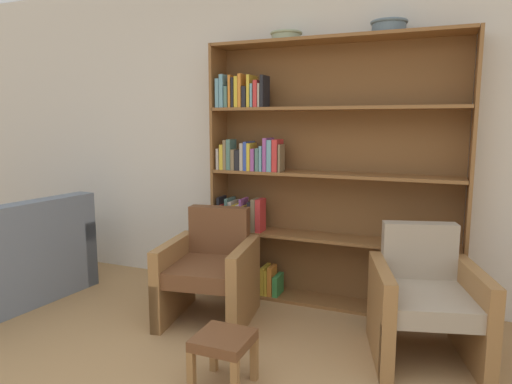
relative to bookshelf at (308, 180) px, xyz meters
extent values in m
cube|color=silver|center=(0.20, 0.17, 0.36)|extent=(12.00, 0.06, 2.75)
cube|color=brown|center=(-0.80, -0.02, 0.05)|extent=(0.03, 0.30, 2.12)
cube|color=brown|center=(1.20, -0.02, 0.05)|extent=(0.02, 0.30, 2.12)
cube|color=brown|center=(0.20, -0.02, 1.10)|extent=(1.98, 0.30, 0.03)
cube|color=brown|center=(0.20, -0.02, -1.00)|extent=(1.98, 0.30, 0.03)
cube|color=brown|center=(0.20, 0.12, 0.05)|extent=(1.98, 0.01, 2.12)
cube|color=orange|center=(-0.76, -0.06, -0.85)|extent=(0.02, 0.18, 0.27)
cube|color=#994C99|center=(-0.72, -0.07, -0.85)|extent=(0.03, 0.15, 0.28)
cube|color=red|center=(-0.69, -0.07, -0.87)|extent=(0.02, 0.16, 0.24)
cube|color=gold|center=(-0.66, -0.08, -0.90)|extent=(0.03, 0.15, 0.17)
cube|color=black|center=(-0.63, -0.06, -0.88)|extent=(0.03, 0.17, 0.21)
cube|color=#7F6B4C|center=(-0.59, -0.06, -0.85)|extent=(0.03, 0.18, 0.27)
cube|color=#388C47|center=(-0.56, -0.08, -0.88)|extent=(0.02, 0.14, 0.22)
cube|color=#994C99|center=(-0.54, -0.05, -0.87)|extent=(0.02, 0.20, 0.23)
cube|color=#4C756B|center=(-0.51, -0.06, -0.87)|extent=(0.02, 0.18, 0.24)
cube|color=#7F6B4C|center=(-0.49, -0.06, -0.86)|extent=(0.02, 0.17, 0.26)
cube|color=orange|center=(-0.44, -0.06, -0.90)|extent=(0.04, 0.19, 0.18)
cube|color=#4C756B|center=(-0.39, -0.06, -0.89)|extent=(0.04, 0.19, 0.20)
cube|color=gold|center=(-0.35, -0.06, -0.87)|extent=(0.04, 0.18, 0.24)
cube|color=gold|center=(-0.31, -0.06, -0.88)|extent=(0.02, 0.19, 0.22)
cube|color=orange|center=(-0.28, -0.08, -0.86)|extent=(0.04, 0.14, 0.25)
cube|color=#388C47|center=(-0.23, -0.06, -0.90)|extent=(0.04, 0.18, 0.17)
cube|color=brown|center=(0.20, -0.02, -0.46)|extent=(1.98, 0.30, 0.02)
cube|color=black|center=(-0.76, -0.07, -0.31)|extent=(0.02, 0.15, 0.28)
cube|color=red|center=(-0.73, -0.09, -0.34)|extent=(0.02, 0.13, 0.22)
cube|color=#4C756B|center=(-0.71, -0.09, -0.36)|extent=(0.02, 0.12, 0.18)
cube|color=#4C756B|center=(-0.68, -0.06, -0.31)|extent=(0.03, 0.18, 0.27)
cube|color=#B2A899|center=(-0.64, -0.06, -0.32)|extent=(0.04, 0.18, 0.25)
cube|color=gold|center=(-0.61, -0.08, -0.34)|extent=(0.03, 0.13, 0.22)
cube|color=white|center=(-0.58, -0.05, -0.34)|extent=(0.02, 0.20, 0.22)
cube|color=#994C99|center=(-0.55, -0.07, -0.31)|extent=(0.02, 0.16, 0.27)
cube|color=gold|center=(-0.52, -0.08, -0.34)|extent=(0.02, 0.13, 0.22)
cube|color=#994C99|center=(-0.50, -0.05, -0.36)|extent=(0.02, 0.20, 0.17)
cube|color=black|center=(-0.47, -0.08, -0.32)|extent=(0.03, 0.13, 0.26)
cube|color=#7F6B4C|center=(-0.43, -0.08, -0.31)|extent=(0.04, 0.14, 0.28)
cube|color=red|center=(-0.39, -0.08, -0.31)|extent=(0.04, 0.14, 0.28)
cube|color=brown|center=(0.20, -0.02, 0.06)|extent=(1.98, 0.30, 0.02)
cube|color=#B2A899|center=(-0.76, -0.08, 0.16)|extent=(0.02, 0.15, 0.18)
cube|color=gold|center=(-0.72, -0.06, 0.18)|extent=(0.03, 0.19, 0.21)
cube|color=#7F6B4C|center=(-0.69, -0.09, 0.20)|extent=(0.03, 0.12, 0.25)
cube|color=#4C756B|center=(-0.65, -0.08, 0.20)|extent=(0.04, 0.13, 0.26)
cube|color=#7F6B4C|center=(-0.62, -0.07, 0.16)|extent=(0.03, 0.17, 0.17)
cube|color=black|center=(-0.57, -0.07, 0.16)|extent=(0.04, 0.16, 0.17)
cube|color=#B2A899|center=(-0.53, -0.06, 0.19)|extent=(0.03, 0.18, 0.23)
cube|color=#334CB2|center=(-0.50, -0.05, 0.19)|extent=(0.03, 0.20, 0.24)
cube|color=gold|center=(-0.47, -0.07, 0.19)|extent=(0.03, 0.16, 0.23)
cube|color=#994C99|center=(-0.44, -0.05, 0.16)|extent=(0.03, 0.19, 0.18)
cube|color=#4C756B|center=(-0.40, -0.08, 0.17)|extent=(0.03, 0.14, 0.19)
cube|color=#669EB2|center=(-0.36, -0.08, 0.18)|extent=(0.02, 0.14, 0.21)
cube|color=#994C99|center=(-0.33, -0.05, 0.21)|extent=(0.03, 0.20, 0.27)
cube|color=#669EB2|center=(-0.29, -0.06, 0.20)|extent=(0.04, 0.17, 0.26)
cube|color=red|center=(-0.24, -0.07, 0.20)|extent=(0.04, 0.17, 0.26)
cube|color=#7F6B4C|center=(-0.20, -0.09, 0.18)|extent=(0.02, 0.12, 0.22)
cube|color=brown|center=(0.20, -0.02, 0.58)|extent=(1.98, 0.30, 0.02)
cube|color=#669EB2|center=(-0.75, -0.06, 0.71)|extent=(0.03, 0.19, 0.24)
cube|color=#669EB2|center=(-0.71, -0.08, 0.73)|extent=(0.03, 0.14, 0.27)
cube|color=#4C756B|center=(-0.67, -0.07, 0.68)|extent=(0.03, 0.15, 0.17)
cube|color=orange|center=(-0.64, -0.08, 0.72)|extent=(0.02, 0.13, 0.26)
cube|color=black|center=(-0.61, -0.07, 0.71)|extent=(0.02, 0.15, 0.24)
cube|color=gold|center=(-0.58, -0.09, 0.72)|extent=(0.03, 0.12, 0.25)
cube|color=orange|center=(-0.55, -0.07, 0.73)|extent=(0.03, 0.16, 0.27)
cube|color=black|center=(-0.51, -0.08, 0.67)|extent=(0.04, 0.15, 0.17)
cube|color=gold|center=(-0.47, -0.06, 0.72)|extent=(0.02, 0.18, 0.26)
cube|color=#669EB2|center=(-0.44, -0.06, 0.68)|extent=(0.02, 0.17, 0.19)
cube|color=red|center=(-0.41, -0.07, 0.70)|extent=(0.03, 0.16, 0.21)
cube|color=#B2A899|center=(-0.38, -0.06, 0.68)|extent=(0.02, 0.18, 0.19)
cube|color=black|center=(-0.35, -0.07, 0.72)|extent=(0.03, 0.16, 0.25)
cylinder|color=gray|center=(-0.19, -0.02, 1.14)|extent=(0.23, 0.23, 0.06)
torus|color=gray|center=(-0.19, -0.02, 1.17)|extent=(0.26, 0.26, 0.02)
cylinder|color=slate|center=(0.59, -0.02, 1.15)|extent=(0.24, 0.24, 0.08)
torus|color=slate|center=(0.59, -0.02, 1.19)|extent=(0.27, 0.27, 0.02)
cube|color=slate|center=(-2.05, -1.13, -0.37)|extent=(0.32, 1.53, 0.42)
cube|color=slate|center=(-2.31, -0.40, -0.72)|extent=(0.85, 0.20, 0.59)
cube|color=#5B4C75|center=(-2.16, -0.91, -0.40)|extent=(0.20, 0.37, 0.37)
cube|color=olive|center=(-0.24, -0.94, -0.84)|extent=(0.08, 0.08, 0.36)
cube|color=olive|center=(-0.80, -1.02, -0.84)|extent=(0.08, 0.08, 0.36)
cube|color=olive|center=(-0.33, -0.33, -0.84)|extent=(0.08, 0.08, 0.36)
cube|color=olive|center=(-0.90, -0.42, -0.84)|extent=(0.08, 0.08, 0.36)
cube|color=brown|center=(-0.57, -0.68, -0.63)|extent=(0.57, 0.71, 0.12)
cube|color=brown|center=(-0.61, -0.40, -0.40)|extent=(0.49, 0.19, 0.40)
cube|color=olive|center=(-0.29, -0.64, -0.72)|extent=(0.18, 0.68, 0.60)
cube|color=olive|center=(-0.85, -0.72, -0.72)|extent=(0.18, 0.68, 0.60)
cube|color=olive|center=(1.33, -0.90, -0.84)|extent=(0.09, 0.09, 0.36)
cube|color=olive|center=(0.78, -1.05, -0.84)|extent=(0.09, 0.09, 0.36)
cube|color=olive|center=(1.17, -0.31, -0.84)|extent=(0.09, 0.09, 0.36)
cube|color=olive|center=(0.62, -0.46, -0.84)|extent=(0.09, 0.09, 0.36)
cube|color=tan|center=(0.97, -0.68, -0.63)|extent=(0.63, 0.74, 0.12)
cube|color=tan|center=(0.90, -0.41, -0.40)|extent=(0.49, 0.24, 0.40)
cube|color=olive|center=(1.24, -0.61, -0.72)|extent=(0.26, 0.68, 0.60)
cube|color=olive|center=(0.70, -0.75, -0.72)|extent=(0.26, 0.68, 0.60)
cube|color=olive|center=(-0.20, -1.31, -0.89)|extent=(0.04, 0.04, 0.25)
cube|color=olive|center=(0.07, -1.31, -0.89)|extent=(0.04, 0.04, 0.25)
cube|color=olive|center=(-0.20, -1.57, -0.89)|extent=(0.04, 0.04, 0.25)
cube|color=olive|center=(0.07, -1.57, -0.89)|extent=(0.04, 0.04, 0.25)
cube|color=brown|center=(-0.07, -1.44, -0.73)|extent=(0.30, 0.30, 0.06)
camera|label=1|loc=(1.01, -3.58, 0.47)|focal=32.00mm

